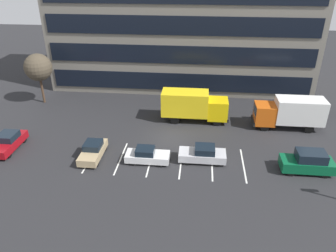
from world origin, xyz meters
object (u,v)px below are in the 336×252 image
object	(u,v)px
sedan_tan	(93,151)
sedan_maroon	(8,142)
suv_forest	(308,162)
sedan_silver	(203,154)
box_truck_orange	(290,112)
box_truck_yellow_all	(193,105)
sedan_white	(147,155)
bare_tree	(38,68)

from	to	relation	value
sedan_tan	sedan_maroon	size ratio (longest dim) A/B	0.92
suv_forest	sedan_silver	distance (m)	9.00
box_truck_orange	sedan_tan	distance (m)	20.92
box_truck_yellow_all	sedan_white	xyz separation A→B (m)	(-3.84, -8.89, -1.28)
box_truck_orange	sedan_white	bearing A→B (deg)	-150.09
box_truck_yellow_all	sedan_silver	size ratio (longest dim) A/B	1.75
box_truck_orange	suv_forest	size ratio (longest dim) A/B	1.67
sedan_tan	bare_tree	xyz separation A→B (m)	(-10.23, 11.97, 3.90)
box_truck_yellow_all	sedan_white	size ratio (longest dim) A/B	1.89
sedan_tan	sedan_maroon	xyz separation A→B (m)	(-8.60, 0.59, 0.06)
box_truck_orange	sedan_silver	bearing A→B (deg)	-140.73
sedan_white	suv_forest	xyz separation A→B (m)	(13.98, -0.09, 0.29)
sedan_maroon	sedan_tan	bearing A→B (deg)	-3.94
sedan_tan	sedan_maroon	bearing A→B (deg)	176.06
sedan_maroon	suv_forest	distance (m)	27.69
sedan_white	bare_tree	xyz separation A→B (m)	(-15.32, 12.24, 3.93)
sedan_tan	bare_tree	world-z (taller)	bare_tree
sedan_maroon	sedan_white	size ratio (longest dim) A/B	1.13
sedan_white	box_truck_orange	bearing A→B (deg)	29.91
box_truck_orange	sedan_white	world-z (taller)	box_truck_orange
sedan_tan	suv_forest	xyz separation A→B (m)	(19.07, -0.36, 0.26)
sedan_white	sedan_silver	bearing A→B (deg)	7.36
box_truck_yellow_all	bare_tree	distance (m)	19.64
sedan_white	suv_forest	world-z (taller)	suv_forest
suv_forest	bare_tree	world-z (taller)	bare_tree
suv_forest	sedan_silver	size ratio (longest dim) A/B	1.03
bare_tree	box_truck_yellow_all	bearing A→B (deg)	-9.91
sedan_silver	suv_forest	bearing A→B (deg)	-4.69
sedan_white	bare_tree	bearing A→B (deg)	141.38
sedan_tan	sedan_silver	distance (m)	10.11
box_truck_orange	sedan_maroon	world-z (taller)	box_truck_orange
sedan_tan	sedan_silver	bearing A→B (deg)	2.14
sedan_tan	sedan_silver	world-z (taller)	sedan_silver
sedan_silver	bare_tree	world-z (taller)	bare_tree
suv_forest	sedan_silver	bearing A→B (deg)	175.31
bare_tree	sedan_maroon	bearing A→B (deg)	-81.82
sedan_tan	suv_forest	bearing A→B (deg)	-1.08
sedan_tan	sedan_white	size ratio (longest dim) A/B	1.04
sedan_tan	box_truck_yellow_all	bearing A→B (deg)	43.98
bare_tree	sedan_white	bearing A→B (deg)	-38.62
suv_forest	bare_tree	distance (m)	32.00
sedan_silver	sedan_tan	bearing A→B (deg)	-177.86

